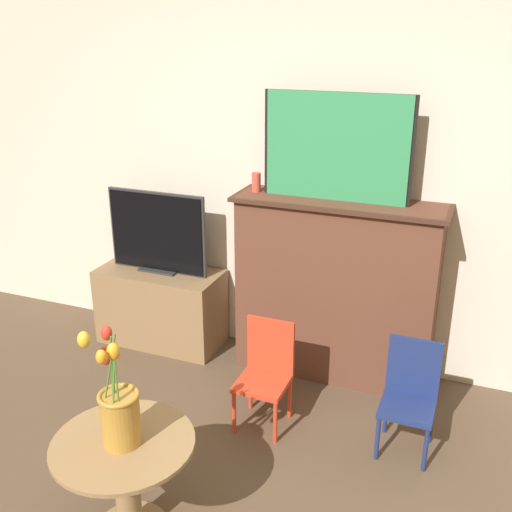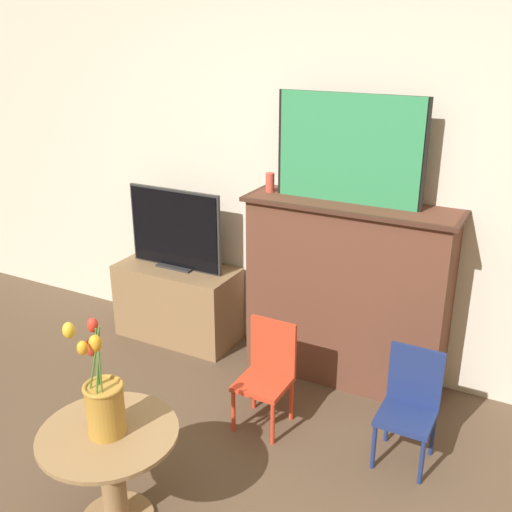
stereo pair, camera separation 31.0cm
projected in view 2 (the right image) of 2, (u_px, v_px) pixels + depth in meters
wall_back at (339, 168)px, 3.75m from camera, size 8.00×0.06×2.70m
fireplace_mantel at (347, 292)px, 3.78m from camera, size 1.32×0.39×1.20m
painting at (349, 149)px, 3.48m from camera, size 0.90×0.03×0.64m
mantel_candle at (270, 182)px, 3.78m from camera, size 0.06×0.06×0.12m
tv_stand at (178, 302)px, 4.41m from camera, size 0.89×0.42×0.56m
tv_monitor at (175, 230)px, 4.21m from camera, size 0.74×0.12×0.58m
chair_red at (267, 370)px, 3.43m from camera, size 0.28×0.28×0.63m
chair_blue at (410, 402)px, 3.14m from camera, size 0.28×0.28×0.63m
side_table at (111, 464)px, 2.71m from camera, size 0.63×0.63×0.51m
vase_tulips at (103, 400)px, 2.58m from camera, size 0.20×0.22×0.56m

